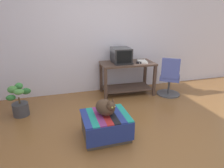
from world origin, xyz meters
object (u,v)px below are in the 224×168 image
office_chair (170,79)px  stapler (139,63)px  tv_monitor (121,55)px  ottoman_with_blanket (106,126)px  potted_plant (19,103)px  desk (127,73)px  cat (106,107)px  book (142,61)px  keyboard (124,64)px

office_chair → stapler: size_ratio=8.09×
office_chair → tv_monitor: bearing=12.6°
stapler → office_chair: bearing=-79.4°
ottoman_with_blanket → office_chair: 2.14m
office_chair → potted_plant: bearing=36.7°
desk → cat: (-0.91, -1.52, -0.01)m
office_chair → stapler: 0.80m
book → potted_plant: book is taller
book → stapler: 0.15m
desk → ottoman_with_blanket: desk is taller
ottoman_with_blanket → cat: cat is taller
potted_plant → stapler: 2.53m
office_chair → desk: bearing=12.1°
keyboard → desk: bearing=43.7°
tv_monitor → desk: bearing=-16.5°
book → cat: 1.94m
cat → potted_plant: size_ratio=0.74×
tv_monitor → potted_plant: tv_monitor is taller
potted_plant → cat: bearing=-38.9°
ottoman_with_blanket → cat: bearing=21.6°
office_chair → keyboard: bearing=21.7°
book → ottoman_with_blanket: book is taller
tv_monitor → book: 0.50m
stapler → tv_monitor: bearing=88.6°
book → ottoman_with_blanket: (-1.25, -1.46, -0.58)m
keyboard → cat: 1.61m
desk → tv_monitor: tv_monitor is taller
keyboard → cat: (-0.78, -1.39, -0.27)m
tv_monitor → cat: (-0.77, -1.57, -0.42)m
keyboard → book: book is taller
keyboard → tv_monitor: bearing=89.4°
desk → potted_plant: 2.30m
book → office_chair: (0.55, -0.32, -0.38)m
desk → book: book is taller
cat → book: bearing=25.4°
ottoman_with_blanket → book: bearing=49.5°
book → ottoman_with_blanket: bearing=-118.6°
tv_monitor → book: size_ratio=1.80×
keyboard → potted_plant: bearing=-173.3°
desk → cat: bearing=-117.7°
ottoman_with_blanket → potted_plant: size_ratio=1.15×
potted_plant → stapler: (2.46, 0.28, 0.51)m
ottoman_with_blanket → potted_plant: bearing=140.8°
potted_plant → office_chair: office_chair is taller
keyboard → ottoman_with_blanket: 1.70m
cat → stapler: size_ratio=3.98×
tv_monitor → stapler: (0.35, -0.21, -0.14)m
cat → stapler: stapler is taller
stapler → keyboard: bearing=115.2°
ottoman_with_blanket → keyboard: bearing=60.6°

